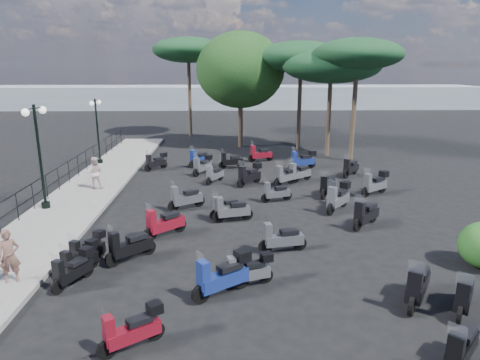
{
  "coord_description": "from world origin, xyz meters",
  "views": [
    {
      "loc": [
        0.2,
        -16.23,
        5.92
      ],
      "look_at": [
        0.71,
        1.19,
        1.2
      ],
      "focal_mm": 32.0,
      "sensor_mm": 36.0,
      "label": 1
    }
  ],
  "objects_px": {
    "scooter_32": "(80,261)",
    "broadleaf_tree": "(241,70)",
    "scooter_10": "(249,175)",
    "pine_0": "(301,57)",
    "scooter_18": "(461,349)",
    "scooter_7": "(248,271)",
    "scooter_17": "(231,161)",
    "scooter_11": "(199,159)",
    "scooter_29": "(303,160)",
    "scooter_16": "(215,175)",
    "scooter_1": "(130,247)",
    "scooter_27": "(375,184)",
    "scooter_0": "(132,330)",
    "scooter_15": "(276,193)",
    "scooter_19": "(418,286)",
    "scooter_2": "(88,250)",
    "pedestrian_far": "(95,173)",
    "lamp_post_1": "(39,150)",
    "scooter_13": "(282,239)",
    "scooter_8": "(164,224)",
    "scooter_31": "(73,270)",
    "scooter_4": "(203,166)",
    "scooter_12": "(223,276)",
    "scooter_20": "(338,198)",
    "scooter_3": "(185,199)",
    "scooter_21": "(328,186)",
    "scooter_22": "(286,176)",
    "scooter_25": "(464,296)",
    "pine_3": "(358,55)",
    "scooter_14": "(225,208)",
    "scooter_5": "(156,162)",
    "pine_1": "(331,66)",
    "woman": "(9,256)",
    "pine_2": "(188,50)",
    "scooter_30": "(299,173)",
    "scooter_9": "(232,211)",
    "scooter_23": "(260,154)",
    "lamp_post_2": "(97,127)"
  },
  "relations": [
    {
      "from": "scooter_20",
      "to": "scooter_32",
      "type": "xyz_separation_m",
      "value": [
        -8.87,
        -5.39,
        -0.11
      ]
    },
    {
      "from": "scooter_19",
      "to": "scooter_21",
      "type": "relative_size",
      "value": 1.04
    },
    {
      "from": "scooter_0",
      "to": "scooter_15",
      "type": "bearing_deg",
      "value": -56.62
    },
    {
      "from": "scooter_4",
      "to": "scooter_17",
      "type": "distance_m",
      "value": 2.1
    },
    {
      "from": "pine_0",
      "to": "scooter_18",
      "type": "bearing_deg",
      "value": -91.09
    },
    {
      "from": "scooter_18",
      "to": "scooter_19",
      "type": "height_order",
      "value": "scooter_19"
    },
    {
      "from": "scooter_4",
      "to": "scooter_15",
      "type": "bearing_deg",
      "value": 157.73
    },
    {
      "from": "scooter_8",
      "to": "scooter_14",
      "type": "distance_m",
      "value": 2.88
    },
    {
      "from": "scooter_8",
      "to": "scooter_16",
      "type": "height_order",
      "value": "scooter_8"
    },
    {
      "from": "scooter_4",
      "to": "scooter_22",
      "type": "height_order",
      "value": "scooter_22"
    },
    {
      "from": "scooter_1",
      "to": "scooter_25",
      "type": "relative_size",
      "value": 0.97
    },
    {
      "from": "scooter_7",
      "to": "pine_3",
      "type": "bearing_deg",
      "value": -43.45
    },
    {
      "from": "scooter_7",
      "to": "scooter_17",
      "type": "height_order",
      "value": "scooter_17"
    },
    {
      "from": "scooter_11",
      "to": "scooter_29",
      "type": "relative_size",
      "value": 0.83
    },
    {
      "from": "scooter_32",
      "to": "broadleaf_tree",
      "type": "relative_size",
      "value": 0.17
    },
    {
      "from": "scooter_4",
      "to": "scooter_19",
      "type": "bearing_deg",
      "value": 147.03
    },
    {
      "from": "scooter_10",
      "to": "pine_0",
      "type": "bearing_deg",
      "value": -69.95
    },
    {
      "from": "scooter_2",
      "to": "broadleaf_tree",
      "type": "height_order",
      "value": "broadleaf_tree"
    },
    {
      "from": "scooter_12",
      "to": "scooter_13",
      "type": "distance_m",
      "value": 3.26
    },
    {
      "from": "woman",
      "to": "pine_0",
      "type": "relative_size",
      "value": 0.2
    },
    {
      "from": "scooter_1",
      "to": "scooter_5",
      "type": "relative_size",
      "value": 1.11
    },
    {
      "from": "scooter_30",
      "to": "scooter_4",
      "type": "bearing_deg",
      "value": 33.55
    },
    {
      "from": "scooter_18",
      "to": "scooter_7",
      "type": "bearing_deg",
      "value": 3.33
    },
    {
      "from": "scooter_31",
      "to": "pine_1",
      "type": "relative_size",
      "value": 0.2
    },
    {
      "from": "scooter_19",
      "to": "scooter_29",
      "type": "height_order",
      "value": "scooter_19"
    },
    {
      "from": "scooter_10",
      "to": "scooter_16",
      "type": "distance_m",
      "value": 1.85
    },
    {
      "from": "scooter_30",
      "to": "pine_3",
      "type": "distance_m",
      "value": 8.77
    },
    {
      "from": "scooter_5",
      "to": "pine_1",
      "type": "height_order",
      "value": "pine_1"
    },
    {
      "from": "scooter_3",
      "to": "scooter_21",
      "type": "bearing_deg",
      "value": -107.99
    },
    {
      "from": "scooter_29",
      "to": "scooter_31",
      "type": "bearing_deg",
      "value": 127.43
    },
    {
      "from": "scooter_22",
      "to": "scooter_25",
      "type": "relative_size",
      "value": 0.99
    },
    {
      "from": "lamp_post_2",
      "to": "scooter_20",
      "type": "distance_m",
      "value": 15.18
    },
    {
      "from": "scooter_1",
      "to": "scooter_27",
      "type": "distance_m",
      "value": 11.96
    },
    {
      "from": "scooter_2",
      "to": "scooter_32",
      "type": "height_order",
      "value": "same"
    },
    {
      "from": "scooter_0",
      "to": "scooter_11",
      "type": "relative_size",
      "value": 0.96
    },
    {
      "from": "pedestrian_far",
      "to": "scooter_18",
      "type": "xyz_separation_m",
      "value": [
        10.97,
        -12.78,
        -0.47
      ]
    },
    {
      "from": "scooter_23",
      "to": "pine_1",
      "type": "xyz_separation_m",
      "value": [
        4.61,
        1.78,
        5.35
      ]
    },
    {
      "from": "scooter_7",
      "to": "scooter_31",
      "type": "height_order",
      "value": "scooter_7"
    },
    {
      "from": "scooter_8",
      "to": "pine_3",
      "type": "relative_size",
      "value": 0.19
    },
    {
      "from": "scooter_8",
      "to": "scooter_27",
      "type": "relative_size",
      "value": 0.92
    },
    {
      "from": "scooter_9",
      "to": "scooter_21",
      "type": "bearing_deg",
      "value": -69.28
    },
    {
      "from": "lamp_post_1",
      "to": "scooter_0",
      "type": "height_order",
      "value": "lamp_post_1"
    },
    {
      "from": "scooter_2",
      "to": "pine_0",
      "type": "relative_size",
      "value": 0.18
    },
    {
      "from": "scooter_8",
      "to": "scooter_11",
      "type": "distance_m",
      "value": 10.86
    },
    {
      "from": "scooter_14",
      "to": "pine_0",
      "type": "xyz_separation_m",
      "value": [
        5.15,
        13.96,
        5.98
      ]
    },
    {
      "from": "scooter_22",
      "to": "scooter_17",
      "type": "bearing_deg",
      "value": -0.72
    },
    {
      "from": "scooter_18",
      "to": "pine_0",
      "type": "relative_size",
      "value": 0.17
    },
    {
      "from": "woman",
      "to": "pine_2",
      "type": "relative_size",
      "value": 0.19
    },
    {
      "from": "scooter_30",
      "to": "broadleaf_tree",
      "type": "xyz_separation_m",
      "value": [
        -2.74,
        9.94,
        5.06
      ]
    },
    {
      "from": "lamp_post_1",
      "to": "scooter_13",
      "type": "height_order",
      "value": "lamp_post_1"
    }
  ]
}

